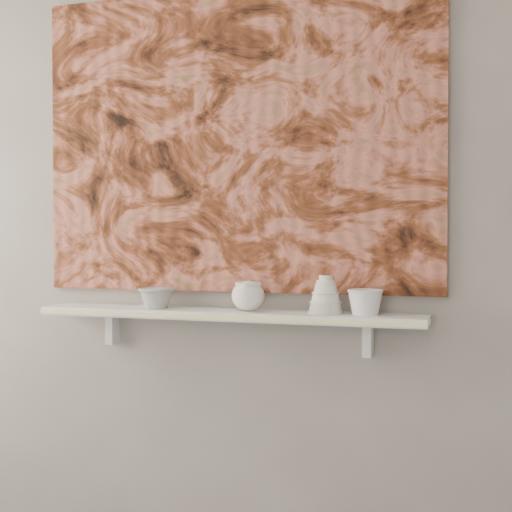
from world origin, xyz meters
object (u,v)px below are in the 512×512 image
at_px(bell_vessel, 326,294).
at_px(bowl_white, 365,302).
at_px(painting, 234,140).
at_px(bowl_grey, 156,298).
at_px(cup_cream, 248,296).
at_px(shelf, 227,315).

height_order(bell_vessel, bowl_white, bell_vessel).
xyz_separation_m(painting, bell_vessel, (0.36, -0.08, -0.54)).
distance_m(bowl_grey, bowl_white, 0.76).
relative_size(cup_cream, bell_vessel, 0.88).
xyz_separation_m(shelf, painting, (0.00, 0.08, 0.62)).
bearing_deg(cup_cream, bell_vessel, 0.00).
distance_m(painting, bowl_white, 0.75).
distance_m(shelf, cup_cream, 0.11).
distance_m(cup_cream, bowl_white, 0.41).
bearing_deg(cup_cream, painting, 134.92).
xyz_separation_m(painting, cup_cream, (0.08, -0.08, -0.56)).
distance_m(bowl_grey, bell_vessel, 0.63).
height_order(painting, bowl_white, painting).
bearing_deg(cup_cream, bowl_grey, 180.00).
bearing_deg(cup_cream, bowl_white, 0.00).
height_order(shelf, bowl_white, bowl_white).
bearing_deg(bell_vessel, painting, 167.28).
relative_size(shelf, bowl_grey, 10.60).
height_order(bowl_grey, cup_cream, cup_cream).
xyz_separation_m(bowl_grey, bowl_white, (0.76, 0.00, 0.01)).
distance_m(shelf, bowl_white, 0.49).
relative_size(shelf, bell_vessel, 10.65).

